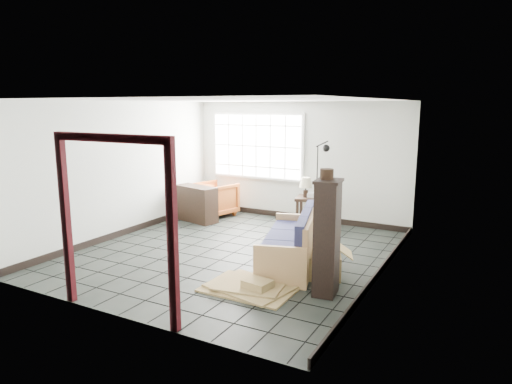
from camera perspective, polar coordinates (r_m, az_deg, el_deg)
The scene contains 15 objects.
ground at distance 7.99m, azimuth -2.75°, elevation -7.57°, with size 5.50×5.50×0.00m, color black.
room_shell at distance 7.66m, azimuth -2.76°, elevation 4.50°, with size 5.02×5.52×2.61m.
window_panel at distance 10.47m, azimuth 0.11°, elevation 5.76°, with size 2.32×0.08×1.52m.
doorway_trim at distance 5.58m, azimuth -17.35°, elevation -1.45°, with size 1.80×0.08×2.20m.
futon_sofa at distance 7.32m, azimuth 4.69°, elevation -6.69°, with size 1.29×2.13×0.89m.
armchair at distance 10.56m, azimuth -5.18°, elevation -0.66°, with size 0.83×0.78×0.86m, color maroon.
side_table at distance 9.76m, azimuth 6.72°, elevation -1.23°, with size 0.65×0.65×0.60m.
table_lamp at distance 9.66m, azimuth 6.25°, elevation 1.07°, with size 0.28×0.28×0.42m.
projector at distance 9.73m, azimuth 7.19°, elevation -0.37°, with size 0.29×0.25×0.09m.
floor_lamp at distance 9.51m, azimuth 8.11°, elevation 1.33°, with size 0.49×0.40×1.82m.
console_shelf at distance 10.10m, azimuth -7.46°, elevation -1.46°, with size 1.07×0.62×0.78m.
tall_shelf at distance 6.14m, azimuth 8.86°, elevation -5.59°, with size 0.38×0.46×1.57m.
pot at distance 6.01m, azimuth 8.84°, elevation 2.24°, with size 0.18×0.18×0.13m.
open_box at distance 6.91m, azimuth 8.25°, elevation -9.11°, with size 0.96×0.70×0.49m.
cardboard_pile at distance 6.45m, azimuth -0.65°, elevation -11.71°, with size 1.25×1.01×0.18m.
Camera 1 is at (3.93, -6.49, 2.51)m, focal length 32.00 mm.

